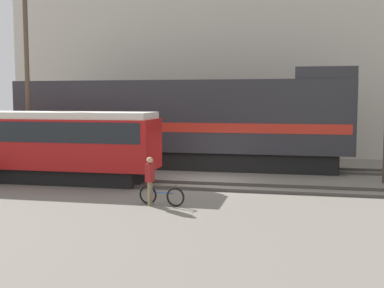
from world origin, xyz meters
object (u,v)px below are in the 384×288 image
Objects in this scene: bicycle at (162,196)px; person at (150,176)px; streetcar at (30,142)px; freight_locomotive at (181,122)px; utility_pole_left at (27,82)px.

bicycle is 1.01× the size of person.
streetcar is at bearing 153.23° from bicycle.
freight_locomotive reaches higher than bicycle.
utility_pole_left is at bearing 121.77° from streetcar.
utility_pole_left is (-7.65, -2.90, 2.19)m from freight_locomotive.
utility_pole_left is (-9.17, 6.62, 4.37)m from bicycle.
utility_pole_left is at bearing 142.58° from person.
streetcar is 4.45m from utility_pole_left.
bicycle is (7.37, -3.72, -1.51)m from streetcar.
utility_pole_left is at bearing -159.25° from freight_locomotive.
bicycle is 0.84m from person.
freight_locomotive is 10.50× the size of person.
person is (1.11, -9.60, -1.46)m from freight_locomotive.
bicycle is (1.52, -9.52, -2.18)m from freight_locomotive.
streetcar is (-5.86, -5.80, -0.68)m from freight_locomotive.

